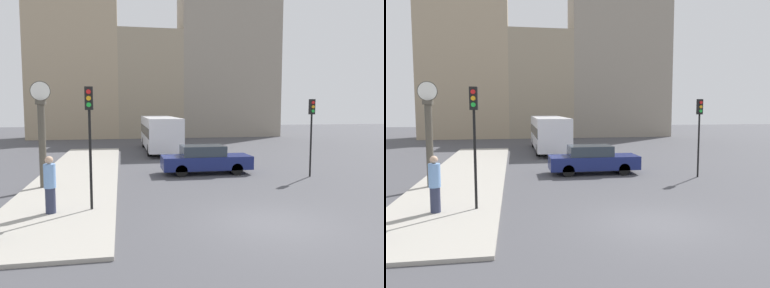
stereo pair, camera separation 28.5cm
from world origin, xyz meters
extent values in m
plane|color=#47474C|center=(0.00, 0.00, 0.00)|extent=(120.00, 120.00, 0.00)
cube|color=#A39E93|center=(-6.55, 9.61, 0.06)|extent=(3.86, 23.21, 0.11)
cube|color=tan|center=(-9.55, 34.20, 8.94)|extent=(9.82, 5.00, 17.88)
cube|color=gray|center=(-0.99, 34.20, 6.12)|extent=(7.30, 5.00, 12.24)
cube|color=gray|center=(8.56, 34.20, 9.54)|extent=(11.80, 5.00, 19.07)
cube|color=navy|center=(0.02, 8.76, 0.61)|extent=(4.71, 1.75, 0.70)
cube|color=#2D3842|center=(-0.17, 8.76, 1.23)|extent=(2.26, 1.58, 0.54)
cylinder|color=black|center=(1.48, 9.53, 0.31)|extent=(0.62, 0.22, 0.62)
cylinder|color=black|center=(1.48, 8.00, 0.31)|extent=(0.62, 0.22, 0.62)
cylinder|color=black|center=(-1.44, 9.53, 0.31)|extent=(0.62, 0.22, 0.62)
cylinder|color=black|center=(-1.44, 8.00, 0.31)|extent=(0.62, 0.22, 0.62)
cube|color=silver|center=(-1.37, 19.40, 1.55)|extent=(2.41, 9.90, 2.38)
cube|color=#1E232D|center=(-1.37, 19.40, 1.70)|extent=(2.43, 9.70, 0.71)
cylinder|color=black|center=(-0.31, 22.47, 0.45)|extent=(0.28, 0.90, 0.90)
cylinder|color=black|center=(-2.44, 22.47, 0.45)|extent=(0.28, 0.90, 0.90)
cylinder|color=black|center=(-0.31, 16.33, 0.45)|extent=(0.28, 0.90, 0.90)
cylinder|color=black|center=(-2.44, 16.33, 0.45)|extent=(0.28, 0.90, 0.90)
cylinder|color=black|center=(-5.42, 2.24, 1.77)|extent=(0.09, 0.09, 3.32)
cube|color=black|center=(-5.42, 2.24, 3.81)|extent=(0.26, 0.20, 0.76)
cylinder|color=red|center=(-5.42, 2.12, 4.02)|extent=(0.15, 0.04, 0.15)
cylinder|color=orange|center=(-5.42, 2.12, 3.81)|extent=(0.15, 0.04, 0.15)
cylinder|color=green|center=(-5.42, 2.12, 3.60)|extent=(0.15, 0.04, 0.15)
cylinder|color=black|center=(5.02, 6.90, 1.58)|extent=(0.09, 0.09, 3.16)
cube|color=black|center=(5.02, 6.90, 3.54)|extent=(0.26, 0.20, 0.76)
cylinder|color=red|center=(5.02, 6.78, 3.75)|extent=(0.15, 0.04, 0.15)
cylinder|color=orange|center=(5.02, 6.78, 3.54)|extent=(0.15, 0.04, 0.15)
cylinder|color=green|center=(5.02, 6.78, 3.33)|extent=(0.15, 0.04, 0.15)
cylinder|color=#4C473D|center=(-7.70, 6.24, 1.87)|extent=(0.29, 0.29, 3.52)
cube|color=#4C473D|center=(-7.70, 6.24, 3.72)|extent=(0.38, 0.38, 0.18)
cylinder|color=#4C473D|center=(-7.70, 6.24, 4.20)|extent=(0.83, 0.04, 0.83)
cylinder|color=white|center=(-7.70, 6.24, 4.20)|extent=(0.77, 0.06, 0.77)
cylinder|color=#2D334C|center=(-6.68, 2.00, 0.52)|extent=(0.32, 0.32, 0.83)
cylinder|color=#729ED8|center=(-6.68, 2.00, 1.33)|extent=(0.37, 0.37, 0.77)
sphere|color=tan|center=(-6.68, 2.00, 1.84)|extent=(0.26, 0.26, 0.26)
camera|label=1|loc=(-4.40, -10.46, 3.52)|focal=35.00mm
camera|label=2|loc=(-4.12, -10.51, 3.52)|focal=35.00mm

